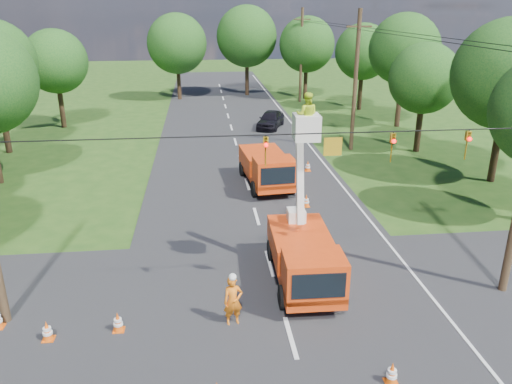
{
  "coord_description": "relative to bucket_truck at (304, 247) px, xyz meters",
  "views": [
    {
      "loc": [
        -2.61,
        -13.3,
        10.13
      ],
      "look_at": [
        -0.39,
        6.73,
        2.6
      ],
      "focal_mm": 35.0,
      "sensor_mm": 36.0,
      "label": 1
    }
  ],
  "objects": [
    {
      "name": "traffic_cone_4",
      "position": [
        -6.69,
        -2.38,
        -1.18
      ],
      "size": [
        0.38,
        0.38,
        0.71
      ],
      "color": "#E3530B",
      "rests_on": "ground"
    },
    {
      "name": "tree_left_f",
      "position": [
        -15.89,
        28.61,
        4.15
      ],
      "size": [
        5.4,
        5.4,
        8.4
      ],
      "color": "#382616",
      "rests_on": "ground"
    },
    {
      "name": "road_main",
      "position": [
        -1.09,
        16.61,
        -1.54
      ],
      "size": [
        12.0,
        100.0,
        0.06
      ],
      "primitive_type": "cube",
      "color": "black",
      "rests_on": "ground"
    },
    {
      "name": "pole_right_far",
      "position": [
        7.41,
        38.61,
        3.57
      ],
      "size": [
        1.8,
        0.3,
        10.0
      ],
      "color": "#4C3823",
      "rests_on": "ground"
    },
    {
      "name": "ground_worker",
      "position": [
        -2.88,
        -2.39,
        -0.65
      ],
      "size": [
        0.72,
        0.54,
        1.79
      ],
      "primitive_type": "imported",
      "rotation": [
        0.0,
        0.0,
        0.18
      ],
      "color": "#E05812",
      "rests_on": "ground"
    },
    {
      "name": "traffic_cone_7",
      "position": [
        3.07,
        13.71,
        -1.18
      ],
      "size": [
        0.38,
        0.38,
        0.71
      ],
      "color": "#E3530B",
      "rests_on": "ground"
    },
    {
      "name": "tree_far_c",
      "position": [
        8.41,
        40.61,
        4.52
      ],
      "size": [
        6.2,
        6.2,
        9.18
      ],
      "color": "#382616",
      "rests_on": "ground"
    },
    {
      "name": "bucket_truck",
      "position": [
        0.0,
        0.0,
        0.0
      ],
      "size": [
        2.43,
        5.82,
        7.32
      ],
      "rotation": [
        0.0,
        0.0,
        -0.02
      ],
      "color": "#E03F0F",
      "rests_on": "ground"
    },
    {
      "name": "tree_right_e",
      "position": [
        12.71,
        33.61,
        4.27
      ],
      "size": [
        5.6,
        5.6,
        8.63
      ],
      "color": "#382616",
      "rests_on": "ground"
    },
    {
      "name": "signal_span",
      "position": [
        1.14,
        -1.4,
        4.34
      ],
      "size": [
        18.0,
        0.29,
        1.07
      ],
      "color": "black",
      "rests_on": "ground"
    },
    {
      "name": "traffic_cone_1",
      "position": [
        1.4,
        -5.75,
        -1.18
      ],
      "size": [
        0.38,
        0.38,
        0.71
      ],
      "color": "#E3530B",
      "rests_on": "ground"
    },
    {
      "name": "traffic_cone_5",
      "position": [
        -8.88,
        -2.63,
        -1.18
      ],
      "size": [
        0.38,
        0.38,
        0.71
      ],
      "color": "#E3530B",
      "rests_on": "ground"
    },
    {
      "name": "pole_right_mid",
      "position": [
        7.41,
        18.61,
        3.57
      ],
      "size": [
        1.8,
        0.3,
        10.0
      ],
      "color": "#4C3823",
      "rests_on": "ground"
    },
    {
      "name": "distant_car",
      "position": [
        2.38,
        26.29,
        -0.78
      ],
      "size": [
        3.3,
        4.81,
        1.52
      ],
      "primitive_type": "imported",
      "rotation": [
        0.0,
        0.0,
        -0.38
      ],
      "color": "black",
      "rests_on": "ground"
    },
    {
      "name": "tree_right_d",
      "position": [
        13.71,
        25.61,
        5.14
      ],
      "size": [
        6.0,
        6.0,
        9.7
      ],
      "color": "#382616",
      "rests_on": "ground"
    },
    {
      "name": "tree_right_c",
      "position": [
        12.11,
        17.61,
        3.77
      ],
      "size": [
        5.0,
        5.0,
        7.83
      ],
      "color": "#382616",
      "rests_on": "ground"
    },
    {
      "name": "road_cross",
      "position": [
        -1.09,
        -1.39,
        -1.54
      ],
      "size": [
        56.0,
        10.0,
        0.07
      ],
      "primitive_type": "cube",
      "color": "black",
      "rests_on": "ground"
    },
    {
      "name": "tree_far_b",
      "position": [
        1.91,
        43.61,
        5.27
      ],
      "size": [
        7.0,
        7.0,
        10.32
      ],
      "color": "#382616",
      "rests_on": "ground"
    },
    {
      "name": "tree_right_b",
      "position": [
        13.91,
        10.61,
        4.89
      ],
      "size": [
        6.4,
        6.4,
        9.65
      ],
      "color": "#382616",
      "rests_on": "ground"
    },
    {
      "name": "traffic_cone_3",
      "position": [
        1.71,
        7.66,
        -1.18
      ],
      "size": [
        0.38,
        0.38,
        0.71
      ],
      "color": "#E3530B",
      "rests_on": "ground"
    },
    {
      "name": "tree_far_a",
      "position": [
        -6.09,
        41.61,
        4.65
      ],
      "size": [
        6.6,
        6.6,
        9.5
      ],
      "color": "#382616",
      "rests_on": "ground"
    },
    {
      "name": "ground",
      "position": [
        -1.09,
        16.61,
        -1.54
      ],
      "size": [
        140.0,
        140.0,
        0.0
      ],
      "primitive_type": "plane",
      "color": "#224815",
      "rests_on": "ground"
    },
    {
      "name": "second_truck",
      "position": [
        0.03,
        11.21,
        -0.37
      ],
      "size": [
        2.86,
        6.21,
        2.26
      ],
      "rotation": [
        0.0,
        0.0,
        0.09
      ],
      "color": "#E03F0F",
      "rests_on": "ground"
    },
    {
      "name": "edge_line",
      "position": [
        4.51,
        16.61,
        -1.54
      ],
      "size": [
        0.12,
        90.0,
        0.02
      ],
      "primitive_type": "cube",
      "color": "silver",
      "rests_on": "ground"
    },
    {
      "name": "traffic_cone_2",
      "position": [
        -0.5,
        3.15,
        -1.18
      ],
      "size": [
        0.38,
        0.38,
        0.71
      ],
      "color": "#E3530B",
      "rests_on": "ground"
    }
  ]
}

